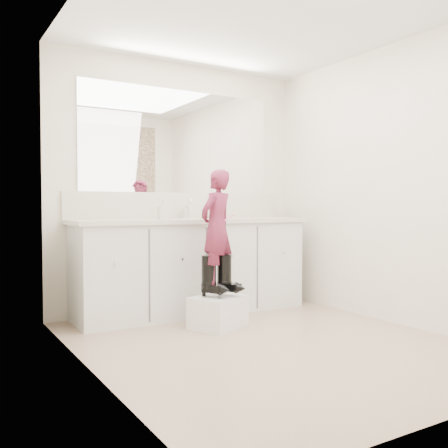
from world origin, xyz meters
TOP-DOWN VIEW (x-y plane):
  - floor at (0.00, 0.00)m, footprint 3.00×3.00m
  - ceiling at (0.00, 0.00)m, footprint 3.00×3.00m
  - wall_back at (0.00, 1.50)m, footprint 2.60×0.00m
  - wall_left at (-1.30, 0.00)m, footprint 0.00×3.00m
  - wall_right at (1.30, 0.00)m, footprint 0.00×3.00m
  - vanity_cabinet at (0.00, 1.23)m, footprint 2.20×0.55m
  - countertop at (0.00, 1.21)m, footprint 2.28×0.58m
  - backsplash at (0.00, 1.49)m, footprint 2.28×0.03m
  - mirror at (0.00, 1.49)m, footprint 2.00×0.02m
  - faucet at (0.00, 1.38)m, footprint 0.08×0.08m
  - cup at (0.20, 1.30)m, footprint 0.12×0.12m
  - soap_bottle at (-0.31, 1.22)m, footprint 0.08×0.08m
  - step_stool at (-0.09, 0.60)m, footprint 0.51×0.48m
  - boot_left at (-0.16, 0.62)m, footprint 0.21×0.26m
  - boot_right at (-0.01, 0.62)m, footprint 0.21×0.26m
  - toddler at (-0.09, 0.62)m, footprint 0.41×0.34m
  - toothbrush at (-0.02, 0.54)m, footprint 0.13×0.06m

SIDE VIEW (x-z plane):
  - floor at x=0.00m, z-range 0.00..0.00m
  - step_stool at x=-0.09m, z-range 0.00..0.26m
  - vanity_cabinet at x=0.00m, z-range 0.00..0.85m
  - boot_left at x=-0.16m, z-range 0.26..0.60m
  - boot_right at x=-0.01m, z-range 0.26..0.60m
  - toddler at x=-0.09m, z-range 0.36..1.31m
  - countertop at x=0.00m, z-range 0.85..0.89m
  - toothbrush at x=-0.02m, z-range 0.88..0.94m
  - cup at x=0.20m, z-range 0.89..0.97m
  - faucet at x=0.00m, z-range 0.89..0.99m
  - soap_bottle at x=-0.31m, z-range 0.89..1.06m
  - backsplash at x=0.00m, z-range 0.89..1.14m
  - wall_back at x=0.00m, z-range -0.10..2.50m
  - wall_left at x=-1.30m, z-range -0.30..2.70m
  - wall_right at x=1.30m, z-range -0.30..2.70m
  - mirror at x=0.00m, z-range 1.14..2.14m
  - ceiling at x=0.00m, z-range 2.40..2.40m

